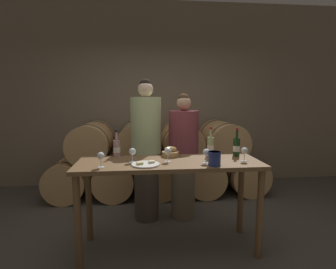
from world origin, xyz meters
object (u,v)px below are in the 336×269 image
Objects in this scene: wine_bottle_rose at (117,148)px; bread_basket at (171,153)px; cheese_plate at (146,164)px; wine_glass_center at (168,152)px; wine_glass_far_left at (101,156)px; wine_glass_right at (206,153)px; wine_bottle_white at (210,146)px; person_right at (183,157)px; wine_glass_far_right at (244,151)px; wine_bottle_red at (236,147)px; wine_glass_left at (132,152)px; blue_crock at (214,158)px; person_left at (146,150)px; tasting_table at (169,174)px.

wine_bottle_rose reaches higher than bread_basket.
wine_glass_center reaches higher than cheese_plate.
wine_glass_far_left and wine_glass_right have the same top height.
wine_bottle_white is 2.22× the size of wine_glass_far_left.
wine_glass_far_right is at bearing -58.30° from person_right.
wine_bottle_red reaches higher than wine_glass_left.
wine_bottle_white is 2.22× the size of wine_glass_left.
person_right is 0.93m from wine_bottle_rose.
bread_basket is (-0.22, -0.50, 0.16)m from person_right.
wine_glass_left is (-0.40, -0.22, 0.06)m from bread_basket.
wine_glass_right reaches higher than bread_basket.
wine_bottle_rose reaches higher than cheese_plate.
blue_crock is 0.12m from wine_glass_right.
wine_glass_right and wine_glass_far_right have the same top height.
wine_glass_far_left and wine_glass_center have the same top height.
person_right reaches higher than wine_bottle_red.
wine_bottle_white is at bearing 68.50° from wine_glass_right.
cheese_plate is at bearing -177.81° from wine_glass_right.
person_left is at bearing 64.48° from wine_glass_far_left.
wine_glass_far_left is (-0.64, -0.17, 0.23)m from tasting_table.
wine_glass_left is (-1.11, -0.18, -0.00)m from wine_bottle_red.
wine_glass_right is at bearing -23.26° from wine_bottle_rose.
person_right is at bearing 113.28° from wine_bottle_white.
wine_bottle_white is 0.79m from cheese_plate.
wine_glass_left reaches higher than cheese_plate.
wine_glass_far_left is at bearing -150.32° from bread_basket.
cheese_plate is 0.98m from wine_glass_far_right.
blue_crock is 0.75× the size of bread_basket.
wine_glass_far_left is at bearing 177.44° from blue_crock.
blue_crock is at bearing -157.38° from wine_glass_far_right.
wine_bottle_rose reaches higher than wine_glass_far_left.
wine_glass_far_left and wine_glass_left have the same top height.
wine_glass_left is at bearing -130.70° from person_right.
bread_basket is at bearing -63.08° from person_left.
wine_glass_far_right reaches higher than tasting_table.
wine_bottle_white is at bearing 23.69° from tasting_table.
person_left is at bearing 143.89° from wine_bottle_white.
person_left is 12.64× the size of wine_glass_left.
cheese_plate reaches higher than tasting_table.
wine_bottle_red is 0.97× the size of wine_bottle_white.
wine_bottle_white is 0.44m from bread_basket.
wine_glass_far_right is at bearing -15.05° from wine_bottle_rose.
wine_glass_right is at bearing -145.18° from wine_bottle_red.
wine_glass_far_right is at bearing -4.19° from wine_glass_center.
wine_bottle_rose reaches higher than wine_glass_left.
wine_bottle_white is 0.86m from wine_glass_left.
wine_glass_center and wine_glass_right have the same top height.
wine_bottle_white is 0.53m from wine_glass_center.
blue_crock is (-0.07, -0.42, -0.03)m from wine_bottle_white.
wine_glass_center is (-0.48, -0.23, -0.00)m from wine_bottle_white.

